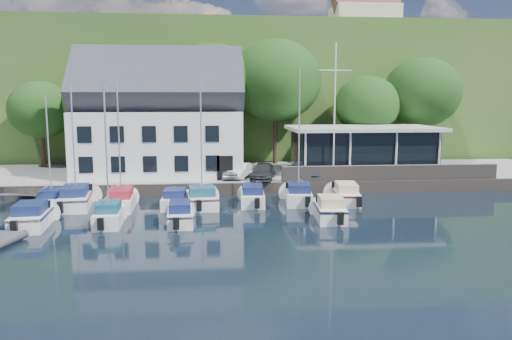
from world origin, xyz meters
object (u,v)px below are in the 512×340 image
object	(u,v)px
boat_r2_0	(32,215)
boat_r1_0	(48,150)
car_blue	(307,170)
boat_r1_6	(299,141)
car_dgrey	(263,171)
flagpole	(335,112)
car_white	(240,171)
boat_r1_1	(73,140)
harbor_building	(160,124)
boat_r1_4	(201,142)
car_silver	(231,171)
boat_r2_1	(106,152)
boat_r1_5	(252,194)
club_pavilion	(362,149)
boat_r1_7	(345,192)
boat_r2_4	(330,208)
boat_r1_3	(175,198)
boat_r2_2	(180,212)
boat_r1_2	(119,145)

from	to	relation	value
boat_r2_0	boat_r1_0	bearing A→B (deg)	90.27
car_blue	boat_r1_6	distance (m)	6.52
car_dgrey	flagpole	size ratio (longest dim) A/B	0.40
car_white	boat_r1_1	size ratio (longest dim) A/B	0.39
harbor_building	boat_r1_4	bearing A→B (deg)	-68.67
car_blue	boat_r1_6	bearing A→B (deg)	-126.72
car_white	boat_r2_0	size ratio (longest dim) A/B	0.62
harbor_building	car_silver	world-z (taller)	harbor_building
boat_r2_1	boat_r1_5	bearing A→B (deg)	26.50
harbor_building	boat_r1_5	bearing A→B (deg)	-50.47
club_pavilion	boat_r1_6	world-z (taller)	boat_r1_6
flagpole	boat_r1_4	size ratio (longest dim) A/B	1.21
harbor_building	car_blue	bearing A→B (deg)	-14.68
car_silver	boat_r1_4	size ratio (longest dim) A/B	0.39
flagpole	boat_r1_1	bearing A→B (deg)	-166.59
boat_r1_0	harbor_building	bearing A→B (deg)	42.24
boat_r1_1	boat_r1_7	world-z (taller)	boat_r1_1
boat_r1_1	boat_r2_4	bearing A→B (deg)	-24.62
boat_r1_3	boat_r1_7	distance (m)	12.39
flagpole	boat_r1_5	bearing A→B (deg)	-146.04
boat_r1_0	boat_r2_2	world-z (taller)	boat_r1_0
boat_r1_4	car_silver	bearing A→B (deg)	65.08
boat_r1_0	boat_r1_5	size ratio (longest dim) A/B	1.39
club_pavilion	boat_r2_0	xyz separation A→B (m)	(-24.33, -13.60, -2.29)
harbor_building	club_pavilion	xyz separation A→B (m)	(18.00, -0.50, -2.30)
boat_r1_7	boat_r2_1	distance (m)	17.23
club_pavilion	car_blue	size ratio (longest dim) A/B	3.44
boat_r1_7	car_silver	bearing A→B (deg)	151.63
flagpole	boat_r2_1	world-z (taller)	flagpole
car_blue	boat_r1_3	size ratio (longest dim) A/B	0.75
boat_r1_1	boat_r1_6	world-z (taller)	boat_r1_1
boat_r1_4	boat_r1_6	distance (m)	7.04
flagpole	boat_r2_4	bearing A→B (deg)	-105.21
boat_r1_5	boat_r2_2	distance (m)	7.12
club_pavilion	car_white	xyz separation A→B (m)	(-11.20, -2.38, -1.44)
harbor_building	boat_r2_2	xyz separation A→B (m)	(2.42, -14.03, -4.65)
boat_r1_6	boat_r2_4	world-z (taller)	boat_r1_6
car_blue	boat_r1_0	world-z (taller)	boat_r1_0
boat_r1_2	boat_r2_2	world-z (taller)	boat_r1_2
club_pavilion	boat_r1_4	distance (m)	16.95
boat_r2_1	boat_r2_4	bearing A→B (deg)	-2.98
boat_r2_0	boat_r2_2	distance (m)	8.75
club_pavilion	boat_r2_0	world-z (taller)	club_pavilion
boat_r1_2	boat_r1_6	world-z (taller)	boat_r1_6
boat_r1_0	boat_r2_0	size ratio (longest dim) A/B	1.38
flagpole	car_silver	bearing A→B (deg)	173.65
club_pavilion	boat_r1_0	distance (m)	26.18
car_dgrey	boat_r2_2	world-z (taller)	car_dgrey
flagpole	boat_r2_2	size ratio (longest dim) A/B	1.99
harbor_building	club_pavilion	size ratio (longest dim) A/B	1.09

